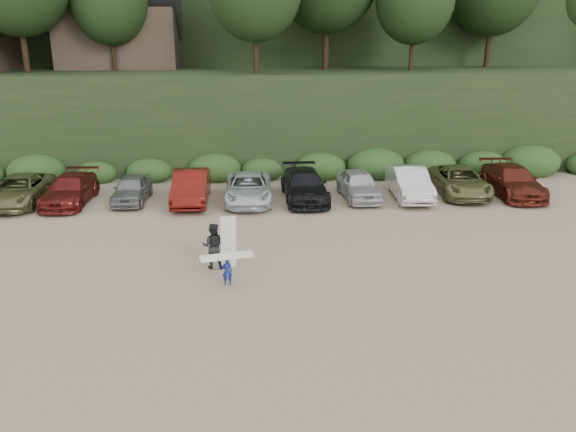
{
  "coord_description": "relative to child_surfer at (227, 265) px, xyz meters",
  "views": [
    {
      "loc": [
        -3.19,
        -18.31,
        8.13
      ],
      "look_at": [
        -1.7,
        3.0,
        1.3
      ],
      "focal_mm": 35.0,
      "sensor_mm": 36.0,
      "label": 1
    }
  ],
  "objects": [
    {
      "name": "ground",
      "position": [
        4.04,
        0.53,
        -0.73
      ],
      "size": [
        120.0,
        120.0,
        0.0
      ],
      "primitive_type": "plane",
      "color": "tan",
      "rests_on": "ground"
    },
    {
      "name": "child_surfer",
      "position": [
        0.0,
        0.0,
        0.0
      ],
      "size": [
        1.86,
        0.9,
        1.08
      ],
      "color": "navy",
      "rests_on": "ground"
    },
    {
      "name": "adult_surfer",
      "position": [
        -0.49,
        1.53,
        0.14
      ],
      "size": [
        1.32,
        0.74,
        2.02
      ],
      "color": "black",
      "rests_on": "ground"
    },
    {
      "name": "parked_cars",
      "position": [
        0.09,
        10.42,
        0.02
      ],
      "size": [
        33.7,
        5.89,
        1.63
      ],
      "color": "#9A9A9E",
      "rests_on": "ground"
    },
    {
      "name": "hillside_backdrop",
      "position": [
        3.77,
        36.45,
        10.49
      ],
      "size": [
        90.0,
        41.5,
        28.0
      ],
      "color": "black",
      "rests_on": "ground"
    }
  ]
}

